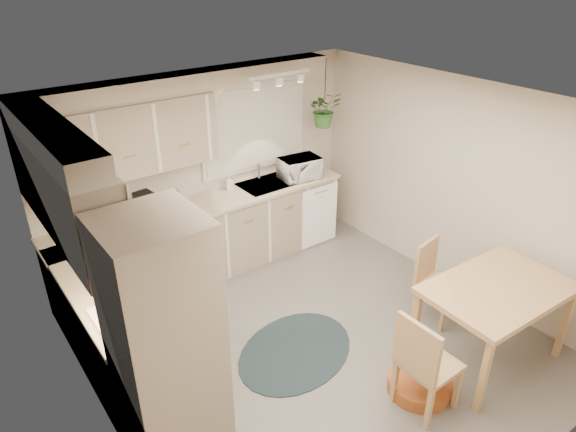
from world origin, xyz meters
The scene contains 35 objects.
floor centered at (0.00, 0.00, 0.00)m, with size 4.20×4.20×0.00m, color #67615B.
ceiling centered at (0.00, 0.00, 2.40)m, with size 4.20×4.20×0.00m, color white.
wall_back centered at (0.00, 2.10, 1.20)m, with size 4.00×0.04×2.40m, color #BDAE9C.
wall_front centered at (0.00, -2.10, 1.20)m, with size 4.00×0.04×2.40m, color #BDAE9C.
wall_left centered at (-2.00, 0.00, 1.20)m, with size 0.04×4.20×2.40m, color #BDAE9C.
wall_right centered at (2.00, 0.00, 1.20)m, with size 0.04×4.20×2.40m, color #BDAE9C.
base_cab_left centered at (-1.70, 0.88, 0.45)m, with size 0.60×1.85×0.90m, color gray.
base_cab_back centered at (-0.20, 1.80, 0.45)m, with size 3.60×0.60×0.90m, color gray.
counter_left centered at (-1.69, 0.88, 0.92)m, with size 0.64×1.89×0.04m, color tan.
counter_back centered at (-0.20, 1.79, 0.92)m, with size 3.64×0.64×0.04m, color tan.
oven_stack centered at (-1.68, -0.38, 1.05)m, with size 0.65×0.65×2.10m, color gray.
wall_oven_face centered at (-1.35, -0.38, 1.05)m, with size 0.02×0.56×0.58m, color white.
upper_cab_left centered at (-1.82, 1.00, 1.83)m, with size 0.35×2.00×0.75m, color gray.
upper_cab_back centered at (-1.00, 1.93, 1.83)m, with size 2.00×0.35×0.75m, color gray.
soffit_left centered at (-1.85, 1.00, 2.30)m, with size 0.30×2.00×0.20m, color #BDAE9C.
soffit_back centered at (-0.20, 1.95, 2.30)m, with size 3.60×0.30×0.20m, color #BDAE9C.
cooktop centered at (-1.68, 0.30, 0.94)m, with size 0.52×0.58×0.02m, color white.
range_hood centered at (-1.70, 0.30, 1.40)m, with size 0.40×0.60×0.14m, color white.
window_blinds centered at (0.70, 2.07, 1.60)m, with size 1.40×0.02×1.00m, color silver.
window_frame centered at (0.70, 2.08, 1.60)m, with size 1.50×0.02×1.10m, color beige.
sink centered at (0.70, 1.80, 0.90)m, with size 0.70×0.48×0.10m, color #9B9DA2.
dishwasher_front centered at (1.30, 1.49, 0.42)m, with size 0.58×0.01×0.83m, color white.
track_light_bar centered at (0.70, 1.55, 2.33)m, with size 0.80×0.04×0.04m, color white.
wall_clock centered at (0.15, 2.07, 2.18)m, with size 0.30×0.30×0.03m, color #E7CD51.
dining_table centered at (1.19, -1.15, 0.42)m, with size 1.33×0.88×0.83m, color tan.
chair_left centered at (0.26, -1.17, 0.49)m, with size 0.46×0.46×0.97m, color tan.
chair_back centered at (1.31, -0.45, 0.44)m, with size 0.41×0.41×0.87m, color tan.
braided_rug centered at (-0.24, 0.01, 0.01)m, with size 1.30×0.98×0.01m, color black.
pet_bed centered at (0.35, -1.05, 0.07)m, with size 0.57×0.57×0.13m, color #9E481F.
microwave centered at (1.12, 1.70, 1.11)m, with size 0.50×0.28×0.34m, color white.
soap_bottle centered at (0.22, 1.95, 0.98)m, with size 0.08×0.18×0.08m, color white.
hanging_plant centered at (1.51, 1.70, 1.72)m, with size 0.40×0.45×0.35m, color #2F6026.
coffee_maker centered at (-0.89, 1.80, 1.10)m, with size 0.17×0.21×0.31m, color black.
toaster centered at (-0.71, 1.82, 1.03)m, with size 0.31×0.17×0.19m, color #9B9DA2.
knife_block centered at (-0.52, 1.85, 1.04)m, with size 0.09×0.09×0.21m, color tan.
Camera 1 is at (-2.63, -3.06, 3.53)m, focal length 32.00 mm.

